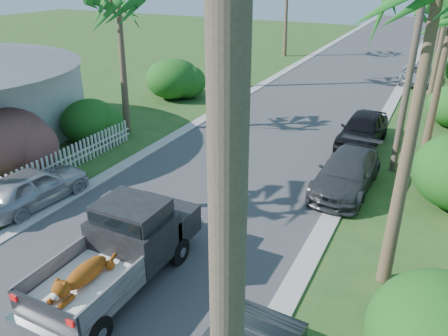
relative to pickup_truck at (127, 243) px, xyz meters
The scene contains 15 objects.
road 22.03m from the pickup_truck, 90.71° to the left, with size 8.00×100.00×0.02m, color #38383A.
curb_left 22.50m from the pickup_truck, 101.74° to the left, with size 0.60×100.00×0.06m, color #A5A39E.
curb_right 22.39m from the pickup_truck, 79.63° to the left, with size 0.60×100.00×0.06m, color #A5A39E.
pickup_truck is the anchor object (origin of this frame).
parked_car_rm 8.51m from the pickup_truck, 62.16° to the left, with size 1.85×4.55×1.32m, color #333639.
parked_car_rf 12.76m from the pickup_truck, 73.38° to the left, with size 1.73×4.30×1.46m, color black.
parked_car_rd 26.22m from the pickup_truck, 79.61° to the left, with size 1.96×4.26×1.18m, color silver.
parked_car_ln 5.53m from the pickup_truck, 162.97° to the left, with size 1.55×3.86×1.32m, color #B0B2B8.
shrub_l_b 8.62m from the pickup_truck, 159.57° to the left, with size 3.00×3.30×2.60m, color #AA1851.
shrub_l_c 10.39m from the pickup_truck, 137.59° to the left, with size 2.40×2.64×2.00m, color #154915.
shrub_l_d 17.14m from the pickup_truck, 118.86° to the left, with size 3.20×3.52×2.40m, color #154915.
picket_fence 6.77m from the pickup_truck, 158.21° to the left, with size 0.10×11.00×1.00m, color white.
utility_pole_b 11.89m from the pickup_truck, 61.97° to the left, with size 1.60×0.26×9.00m.
utility_pole_c 25.82m from the pickup_truck, 77.97° to the left, with size 1.60×0.26×9.00m.
utility_pole_d 40.52m from the pickup_truck, 82.41° to the left, with size 1.60×0.26×9.00m.
Camera 1 is at (6.69, -4.21, 7.48)m, focal length 35.00 mm.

